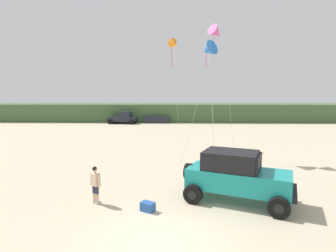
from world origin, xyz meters
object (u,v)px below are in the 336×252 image
object	(u,v)px
cooler_box	(148,207)
kite_black_sled	(208,50)
person_watching	(95,183)
distant_sedan	(157,119)
kite_yellow_diamond	(174,44)
distant_pickup	(123,118)
jeep	(237,175)
kite_orange_streamer	(216,33)

from	to	relation	value
cooler_box	kite_black_sled	xyz separation A→B (m)	(3.53, 10.13, 7.89)
person_watching	cooler_box	world-z (taller)	person_watching
distant_sedan	kite_yellow_diamond	xyz separation A→B (m)	(3.05, -20.73, 8.74)
distant_pickup	kite_black_sled	xyz separation A→B (m)	(11.11, -23.85, 7.14)
person_watching	distant_sedan	distance (m)	34.65
distant_pickup	person_watching	bearing A→B (deg)	-81.07
person_watching	distant_sedan	world-z (taller)	person_watching
jeep	kite_black_sled	world-z (taller)	kite_black_sled
kite_orange_streamer	distant_sedan	bearing A→B (deg)	104.13
distant_sedan	kite_orange_streamer	distance (m)	27.16
distant_sedan	kite_orange_streamer	bearing A→B (deg)	-76.08
cooler_box	kite_orange_streamer	xyz separation A→B (m)	(4.13, 10.46, 9.18)
person_watching	kite_black_sled	bearing A→B (deg)	57.89
person_watching	cooler_box	xyz separation A→B (m)	(2.36, -0.74, -0.75)
person_watching	distant_pickup	bearing A→B (deg)	98.93
kite_black_sled	person_watching	bearing A→B (deg)	-122.11
kite_yellow_diamond	person_watching	bearing A→B (deg)	-103.21
cooler_box	kite_black_sled	bearing A→B (deg)	99.27
jeep	kite_black_sled	size ratio (longest dim) A/B	0.57
cooler_box	kite_black_sled	world-z (taller)	kite_black_sled
kite_orange_streamer	jeep	bearing A→B (deg)	-91.72
distant_pickup	kite_yellow_diamond	size ratio (longest dim) A/B	0.48
kite_yellow_diamond	kite_orange_streamer	bearing A→B (deg)	-52.50
cooler_box	jeep	bearing A→B (deg)	45.30
kite_black_sled	kite_orange_streamer	distance (m)	1.46
distant_sedan	jeep	bearing A→B (deg)	-80.27
kite_black_sled	jeep	bearing A→B (deg)	-87.94
person_watching	kite_orange_streamer	size ratio (longest dim) A/B	0.17
person_watching	distant_sedan	size ratio (longest dim) A/B	0.40
cooler_box	kite_black_sled	size ratio (longest dim) A/B	0.06
person_watching	kite_yellow_diamond	distance (m)	16.59
jeep	cooler_box	size ratio (longest dim) A/B	8.93
jeep	cooler_box	world-z (taller)	jeep
person_watching	kite_yellow_diamond	size ratio (longest dim) A/B	0.17
person_watching	kite_black_sled	xyz separation A→B (m)	(5.89, 9.39, 7.14)
jeep	kite_orange_streamer	size ratio (longest dim) A/B	0.50
distant_pickup	kite_yellow_diamond	world-z (taller)	kite_yellow_diamond
person_watching	kite_orange_streamer	bearing A→B (deg)	56.26
distant_sedan	kite_black_sled	bearing A→B (deg)	-77.55
jeep	distant_pickup	world-z (taller)	jeep
jeep	distant_sedan	size ratio (longest dim) A/B	1.19
distant_pickup	kite_yellow_diamond	bearing A→B (deg)	-66.27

